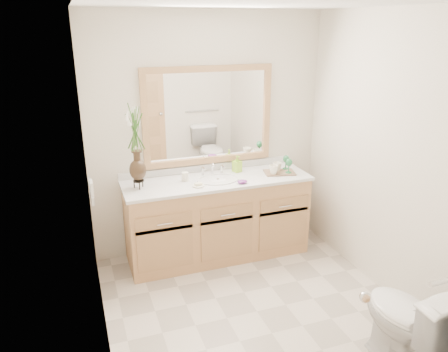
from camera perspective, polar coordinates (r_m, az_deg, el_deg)
name	(u,v)px	position (r m, az deg, el deg)	size (l,w,h in m)	color
floor	(257,311)	(3.82, 4.32, -17.21)	(2.60, 2.60, 0.00)	beige
ceiling	(266,2)	(3.07, 5.53, 21.68)	(2.40, 2.60, 0.02)	white
wall_back	(208,136)	(4.42, -2.10, 5.31)	(2.40, 0.02, 2.40)	white
wall_front	(373,261)	(2.24, 18.85, -10.41)	(2.40, 0.02, 2.40)	white
wall_left	(94,196)	(2.99, -16.66, -2.52)	(0.02, 2.60, 2.40)	white
wall_right	(393,160)	(3.88, 21.23, 2.00)	(0.02, 2.60, 2.40)	white
vanity	(218,219)	(4.43, -0.85, -5.64)	(1.80, 0.55, 0.80)	tan
counter	(217,180)	(4.27, -0.88, -0.59)	(1.84, 0.57, 0.03)	silver
sink	(218,185)	(4.27, -0.80, -1.16)	(0.38, 0.34, 0.23)	white
mirror	(208,116)	(4.35, -2.05, 7.86)	(1.32, 0.04, 0.97)	white
switch_plate	(92,188)	(3.78, -16.91, -1.49)	(0.02, 0.12, 0.12)	white
door	(313,307)	(2.20, 11.58, -16.41)	(0.80, 0.03, 2.00)	tan
toilet	(410,324)	(3.32, 23.07, -17.37)	(0.42, 0.75, 0.74)	white
flower_vase	(135,135)	(3.96, -11.50, 5.27)	(0.18, 0.18, 0.74)	black
tumbler	(185,177)	(4.22, -5.11, -0.08)	(0.07, 0.07, 0.08)	white
soap_dish	(198,185)	(4.07, -3.37, -1.23)	(0.11, 0.11, 0.04)	white
soap_bottle	(237,165)	(4.45, 1.72, 1.50)	(0.07, 0.07, 0.15)	#9EDD34
purple_dish	(242,182)	(4.15, 2.40, -0.74)	(0.10, 0.08, 0.03)	#702A7E
tray	(279,172)	(4.46, 7.26, 0.47)	(0.30, 0.20, 0.02)	brown
mug_left	(274,169)	(4.38, 6.50, 0.88)	(0.10, 0.09, 0.10)	white
mug_right	(277,166)	(4.49, 6.98, 1.28)	(0.09, 0.08, 0.09)	white
goblet_front	(289,163)	(4.41, 8.47, 1.66)	(0.07, 0.07, 0.15)	#277742
goblet_back	(286,160)	(4.53, 8.11, 2.12)	(0.07, 0.07, 0.15)	#277742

